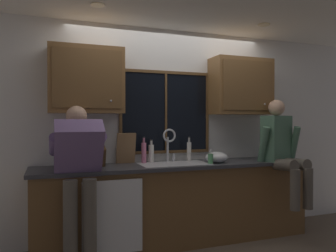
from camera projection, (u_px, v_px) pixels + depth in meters
back_wall at (168, 132)px, 4.16m from camera, size 5.60×0.12×2.55m
ceiling_downlight_left at (98, 5)px, 3.19m from camera, size 0.14×0.14×0.01m
ceiling_downlight_right at (264, 25)px, 3.85m from camera, size 0.14×0.14×0.01m
window_glass at (166, 112)px, 4.08m from camera, size 1.10×0.02×0.95m
window_frame_top at (166, 72)px, 4.06m from camera, size 1.17×0.02×0.04m
window_frame_bottom at (166, 152)px, 4.07m from camera, size 1.17×0.02×0.04m
window_frame_left at (121, 112)px, 3.87m from camera, size 0.03×0.02×0.95m
window_frame_right at (207, 113)px, 4.26m from camera, size 0.03×0.02×0.95m
window_mullion_center at (166, 112)px, 4.06m from camera, size 0.02×0.02×0.95m
lower_cabinet_run at (178, 204)px, 3.84m from camera, size 3.20×0.58×0.88m
countertop at (178, 165)px, 3.82m from camera, size 3.26×0.62×0.04m
dishwasher_front at (113, 217)px, 3.27m from camera, size 0.60×0.02×0.74m
upper_cabinet_left at (86, 80)px, 3.59m from camera, size 0.80×0.36×0.72m
upper_cabinet_right at (241, 87)px, 4.25m from camera, size 0.80×0.36×0.72m
sink at (174, 172)px, 3.81m from camera, size 0.80×0.46×0.21m
faucet at (169, 141)px, 3.98m from camera, size 0.18×0.09×0.40m
person_standing at (79, 168)px, 3.14m from camera, size 0.53×0.68×1.57m
person_sitting_on_counter at (282, 147)px, 4.00m from camera, size 0.54×0.65×1.26m
knife_block at (99, 157)px, 3.57m from camera, size 0.12×0.18×0.32m
cutting_board at (126, 148)px, 3.83m from camera, size 0.22×0.09×0.36m
mixing_bowl at (216, 157)px, 3.92m from camera, size 0.27×0.27×0.13m
soap_dispenser at (210, 158)px, 3.79m from camera, size 0.06×0.07×0.16m
bottle_green_glass at (144, 152)px, 3.86m from camera, size 0.06×0.06×0.31m
bottle_tall_clear at (151, 153)px, 3.94m from camera, size 0.06×0.06×0.27m
bottle_amber_small at (189, 151)px, 4.05m from camera, size 0.05×0.05×0.30m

